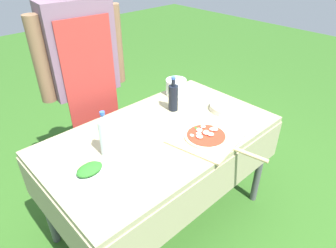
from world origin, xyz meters
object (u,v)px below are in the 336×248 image
at_px(pizza_on_peel, 208,137).
at_px(plate_stack, 226,107).
at_px(prep_table, 161,145).
at_px(water_bottle, 105,135).
at_px(herb_container, 90,170).
at_px(person_cook, 84,71).
at_px(oil_bottle, 173,97).
at_px(mixing_tub, 176,87).

xyz_separation_m(pizza_on_peel, plate_stack, (0.38, 0.15, 0.01)).
xyz_separation_m(prep_table, water_bottle, (-0.36, 0.06, 0.22)).
distance_m(prep_table, herb_container, 0.53).
distance_m(herb_container, plate_stack, 1.07).
height_order(person_cook, plate_stack, person_cook).
bearing_deg(oil_bottle, prep_table, -148.83).
xyz_separation_m(prep_table, pizza_on_peel, (0.16, -0.25, 0.11)).
height_order(prep_table, oil_bottle, oil_bottle).
xyz_separation_m(water_bottle, plate_stack, (0.90, -0.16, -0.11)).
bearing_deg(oil_bottle, pizza_on_peel, -104.24).
relative_size(oil_bottle, water_bottle, 0.92).
relative_size(water_bottle, herb_container, 1.55).
bearing_deg(mixing_tub, plate_stack, -78.63).
height_order(person_cook, pizza_on_peel, person_cook).
height_order(pizza_on_peel, water_bottle, water_bottle).
height_order(prep_table, person_cook, person_cook).
distance_m(pizza_on_peel, mixing_tub, 0.65).
distance_m(person_cook, mixing_tub, 0.70).
xyz_separation_m(pizza_on_peel, water_bottle, (-0.52, 0.30, 0.12)).
height_order(prep_table, water_bottle, water_bottle).
bearing_deg(pizza_on_peel, herb_container, 150.87).
height_order(oil_bottle, plate_stack, oil_bottle).
xyz_separation_m(pizza_on_peel, mixing_tub, (0.29, 0.57, 0.05)).
bearing_deg(water_bottle, mixing_tub, 18.33).
distance_m(oil_bottle, plate_stack, 0.39).
bearing_deg(plate_stack, prep_table, 169.61).
distance_m(pizza_on_peel, herb_container, 0.72).
relative_size(pizza_on_peel, herb_container, 3.40).
height_order(person_cook, herb_container, person_cook).
height_order(prep_table, mixing_tub, mixing_tub).
bearing_deg(water_bottle, herb_container, -153.94).
bearing_deg(water_bottle, plate_stack, -9.75).
relative_size(water_bottle, plate_stack, 1.15).
bearing_deg(person_cook, herb_container, 66.04).
bearing_deg(person_cook, water_bottle, 74.16).
xyz_separation_m(prep_table, oil_bottle, (0.27, 0.16, 0.19)).
xyz_separation_m(prep_table, herb_container, (-0.52, -0.02, 0.11)).
bearing_deg(prep_table, person_cook, 97.58).
bearing_deg(person_cook, oil_bottle, 129.43).
distance_m(herb_container, mixing_tub, 1.04).
relative_size(prep_table, plate_stack, 6.23).
distance_m(pizza_on_peel, plate_stack, 0.41).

